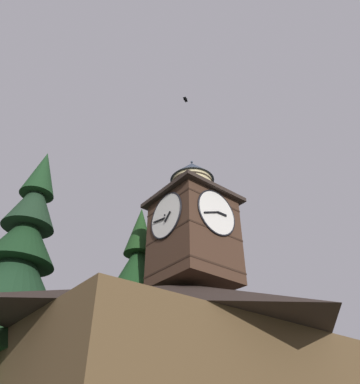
{
  "coord_description": "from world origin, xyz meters",
  "views": [
    {
      "loc": [
        9.79,
        12.9,
        1.33
      ],
      "look_at": [
        -1.97,
        -1.79,
        14.03
      ],
      "focal_mm": 33.4,
      "sensor_mm": 36.0,
      "label": 1
    }
  ],
  "objects": [
    {
      "name": "clock_tower",
      "position": [
        -2.51,
        -1.22,
        11.44
      ],
      "size": [
        4.67,
        4.67,
        8.7
      ],
      "color": "#422B1E",
      "rests_on": "building_main"
    },
    {
      "name": "pine_tree_aside",
      "position": [
        5.59,
        -5.48,
        6.51
      ],
      "size": [
        6.09,
        6.09,
        15.69
      ],
      "color": "#473323",
      "rests_on": "ground_plane"
    },
    {
      "name": "building_main",
      "position": [
        -1.93,
        -1.14,
        3.98
      ],
      "size": [
        15.91,
        11.45,
        7.79
      ],
      "color": "brown",
      "rests_on": "ground_plane"
    },
    {
      "name": "pine_tree_behind",
      "position": [
        -1.63,
        -5.72,
        6.35
      ],
      "size": [
        6.57,
        6.57,
        14.53
      ],
      "color": "#473323",
      "rests_on": "ground_plane"
    },
    {
      "name": "flying_bird_high",
      "position": [
        -1.93,
        -1.11,
        22.06
      ],
      "size": [
        0.54,
        0.43,
        0.17
      ],
      "color": "black"
    },
    {
      "name": "moon",
      "position": [
        -21.33,
        -32.07,
        10.99
      ],
      "size": [
        1.49,
        1.49,
        1.49
      ],
      "color": "silver"
    }
  ]
}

